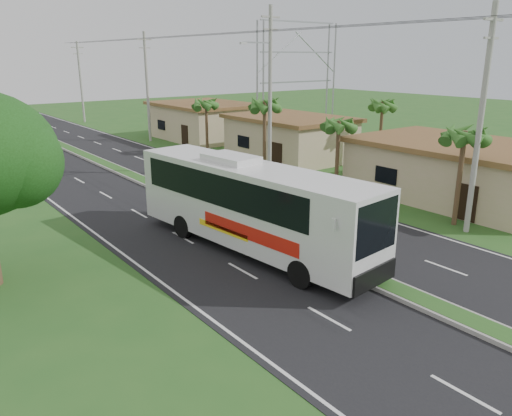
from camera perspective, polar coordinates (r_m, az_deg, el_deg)
ground at (r=20.03m, az=15.42°, el=-9.12°), size 180.00×180.00×0.00m
road_asphalt at (r=34.95m, az=-11.47°, el=2.39°), size 14.00×160.00×0.02m
median_strip at (r=34.93m, az=-11.48°, el=2.53°), size 1.20×160.00×0.18m
lane_edge_left at (r=32.70m, az=-22.01°, el=0.44°), size 0.12×160.00×0.01m
lane_edge_right at (r=38.26m, az=-2.45°, el=3.95°), size 0.12×160.00×0.01m
shop_near at (r=33.83m, az=22.09°, el=4.07°), size 8.60×12.60×3.52m
shop_mid at (r=43.90m, az=3.86°, el=8.08°), size 7.60×10.60×3.67m
shop_far at (r=55.07m, az=-5.94°, el=9.91°), size 8.60×11.60×3.82m
palm_verge_a at (r=27.58m, az=22.73°, el=7.61°), size 2.40×2.40×5.45m
palm_verge_b at (r=33.27m, az=9.44°, el=9.41°), size 2.40×2.40×5.05m
palm_verge_c at (r=37.90m, az=0.99°, el=11.69°), size 2.40×2.40×5.85m
palm_verge_d at (r=45.57m, az=-5.73°, el=11.78°), size 2.40×2.40×5.25m
palm_behind_shop at (r=41.27m, az=14.27°, el=11.35°), size 2.40×2.40×5.65m
utility_pole_a at (r=26.54m, az=24.27°, el=9.16°), size 1.60×0.28×11.00m
utility_pole_b at (r=36.83m, az=1.58°, el=13.30°), size 3.20×0.28×12.00m
utility_pole_c at (r=53.86m, az=-12.33°, el=13.47°), size 1.60×0.28×11.00m
utility_pole_d at (r=72.41m, az=-19.41°, el=13.52°), size 1.60×0.28×10.50m
billboard_lattice at (r=54.71m, az=4.76°, el=15.04°), size 10.18×1.18×12.07m
coach_bus_main at (r=22.45m, az=-0.74°, el=0.80°), size 4.10×13.46×4.28m
motorcyclist at (r=22.18m, az=0.25°, el=-3.80°), size 1.77×0.84×2.10m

